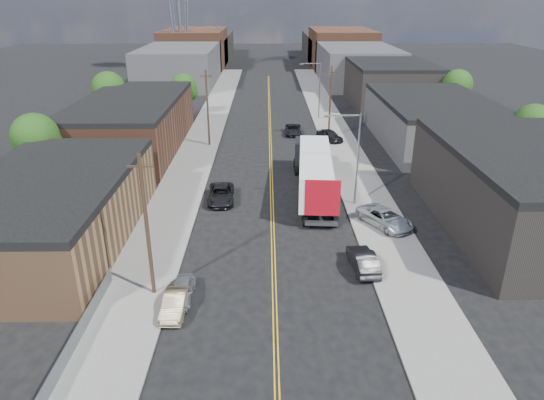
{
  "coord_description": "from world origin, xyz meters",
  "views": [
    {
      "loc": [
        -0.47,
        -17.97,
        18.89
      ],
      "look_at": [
        -0.05,
        20.39,
        2.5
      ],
      "focal_mm": 32.0,
      "sensor_mm": 36.0,
      "label": 1
    }
  ],
  "objects_px": {
    "car_left_a": "(181,291)",
    "car_right_lot_a": "(385,218)",
    "semi_truck": "(313,168)",
    "car_ahead_truck": "(293,130)",
    "car_left_b": "(175,303)",
    "car_left_c": "(221,194)",
    "car_right_lot_c": "(330,135)",
    "car_right_oncoming": "(363,260)"
  },
  "relations": [
    {
      "from": "car_right_lot_c",
      "to": "car_left_a",
      "type": "bearing_deg",
      "value": -140.16
    },
    {
      "from": "car_left_a",
      "to": "car_left_c",
      "type": "xyz_separation_m",
      "value": [
        1.21,
        16.64,
        0.1
      ]
    },
    {
      "from": "car_left_a",
      "to": "car_right_lot_a",
      "type": "relative_size",
      "value": 0.69
    },
    {
      "from": "semi_truck",
      "to": "car_left_a",
      "type": "relative_size",
      "value": 4.7
    },
    {
      "from": "semi_truck",
      "to": "car_left_c",
      "type": "relative_size",
      "value": 3.3
    },
    {
      "from": "car_left_b",
      "to": "car_right_oncoming",
      "type": "distance_m",
      "value": 13.95
    },
    {
      "from": "car_right_oncoming",
      "to": "semi_truck",
      "type": "bearing_deg",
      "value": -85.35
    },
    {
      "from": "semi_truck",
      "to": "car_right_lot_c",
      "type": "xyz_separation_m",
      "value": [
        4.0,
        18.46,
        -1.71
      ]
    },
    {
      "from": "car_right_lot_c",
      "to": "car_left_c",
      "type": "bearing_deg",
      "value": -151.55
    },
    {
      "from": "car_right_oncoming",
      "to": "car_right_lot_c",
      "type": "relative_size",
      "value": 1.02
    },
    {
      "from": "semi_truck",
      "to": "car_left_a",
      "type": "height_order",
      "value": "semi_truck"
    },
    {
      "from": "car_left_c",
      "to": "car_right_lot_c",
      "type": "bearing_deg",
      "value": 54.79
    },
    {
      "from": "car_left_b",
      "to": "car_ahead_truck",
      "type": "xyz_separation_m",
      "value": [
        9.77,
        42.65,
        0.02
      ]
    },
    {
      "from": "car_left_a",
      "to": "car_left_b",
      "type": "height_order",
      "value": "car_left_b"
    },
    {
      "from": "semi_truck",
      "to": "car_right_lot_a",
      "type": "bearing_deg",
      "value": -51.66
    },
    {
      "from": "car_left_c",
      "to": "semi_truck",
      "type": "bearing_deg",
      "value": 11.17
    },
    {
      "from": "semi_truck",
      "to": "car_left_c",
      "type": "height_order",
      "value": "semi_truck"
    },
    {
      "from": "semi_truck",
      "to": "car_left_b",
      "type": "height_order",
      "value": "semi_truck"
    },
    {
      "from": "semi_truck",
      "to": "car_left_b",
      "type": "xyz_separation_m",
      "value": [
        -10.6,
        -20.28,
        -1.97
      ]
    },
    {
      "from": "car_left_b",
      "to": "car_right_lot_a",
      "type": "distance_m",
      "value": 20.19
    },
    {
      "from": "car_left_b",
      "to": "car_right_oncoming",
      "type": "bearing_deg",
      "value": 22.57
    },
    {
      "from": "car_right_lot_c",
      "to": "car_ahead_truck",
      "type": "bearing_deg",
      "value": 112.0
    },
    {
      "from": "semi_truck",
      "to": "car_left_c",
      "type": "xyz_separation_m",
      "value": [
        -9.2,
        -2.28,
        -1.88
      ]
    },
    {
      "from": "car_right_oncoming",
      "to": "car_left_c",
      "type": "bearing_deg",
      "value": -52.41
    },
    {
      "from": "car_left_b",
      "to": "car_right_lot_a",
      "type": "bearing_deg",
      "value": 37.97
    },
    {
      "from": "car_right_oncoming",
      "to": "car_right_lot_c",
      "type": "bearing_deg",
      "value": -97.03
    },
    {
      "from": "semi_truck",
      "to": "car_left_c",
      "type": "distance_m",
      "value": 9.67
    },
    {
      "from": "car_right_lot_c",
      "to": "car_ahead_truck",
      "type": "distance_m",
      "value": 6.22
    },
    {
      "from": "car_ahead_truck",
      "to": "car_left_c",
      "type": "bearing_deg",
      "value": -106.85
    },
    {
      "from": "car_right_lot_a",
      "to": "car_left_a",
      "type": "bearing_deg",
      "value": -176.02
    },
    {
      "from": "car_left_a",
      "to": "car_right_lot_a",
      "type": "distance_m",
      "value": 19.25
    },
    {
      "from": "car_left_c",
      "to": "car_left_a",
      "type": "bearing_deg",
      "value": -96.9
    },
    {
      "from": "semi_truck",
      "to": "car_ahead_truck",
      "type": "relative_size",
      "value": 3.63
    },
    {
      "from": "car_right_lot_a",
      "to": "car_right_lot_c",
      "type": "height_order",
      "value": "car_right_lot_c"
    },
    {
      "from": "car_left_c",
      "to": "car_right_oncoming",
      "type": "distance_m",
      "value": 17.37
    },
    {
      "from": "semi_truck",
      "to": "car_ahead_truck",
      "type": "height_order",
      "value": "semi_truck"
    },
    {
      "from": "semi_truck",
      "to": "car_right_lot_a",
      "type": "distance_m",
      "value": 10.08
    },
    {
      "from": "car_left_b",
      "to": "car_right_oncoming",
      "type": "xyz_separation_m",
      "value": [
        13.0,
        5.07,
        0.09
      ]
    },
    {
      "from": "car_right_oncoming",
      "to": "car_right_lot_a",
      "type": "relative_size",
      "value": 0.83
    },
    {
      "from": "car_right_lot_c",
      "to": "car_left_b",
      "type": "bearing_deg",
      "value": -139.73
    },
    {
      "from": "car_left_b",
      "to": "car_right_lot_a",
      "type": "xyz_separation_m",
      "value": [
        16.19,
        12.06,
        0.25
      ]
    },
    {
      "from": "car_right_lot_c",
      "to": "car_right_oncoming",
      "type": "bearing_deg",
      "value": -121.8
    }
  ]
}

